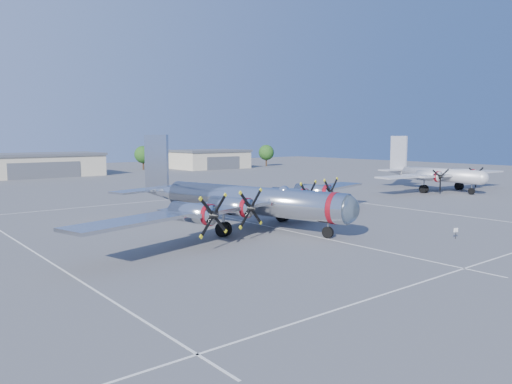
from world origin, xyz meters
TOP-DOWN VIEW (x-y plane):
  - ground at (0.00, 0.00)m, footprint 260.00×260.00m
  - parking_lines at (0.00, -1.75)m, footprint 60.00×50.08m
  - hangar_center at (0.00, 81.96)m, footprint 28.60×14.60m
  - hangar_east at (48.00, 81.96)m, footprint 20.60×14.60m
  - tree_east at (30.00, 88.00)m, footprint 4.80×4.80m
  - tree_far_east at (68.00, 80.00)m, footprint 4.80×4.80m
  - main_bomber_b29 at (-2.19, 0.93)m, footprint 48.58×39.02m
  - twin_engine_east at (44.25, 7.03)m, footprint 31.60×24.35m
  - info_placard at (9.15, -16.21)m, footprint 0.51×0.14m

SIDE VIEW (x-z plane):
  - ground at x=0.00m, z-range 0.00..0.00m
  - main_bomber_b29 at x=-2.19m, z-range -4.71..4.71m
  - twin_engine_east at x=44.25m, z-range -4.65..4.65m
  - parking_lines at x=0.00m, z-range 0.00..0.01m
  - info_placard at x=9.15m, z-range 0.20..1.19m
  - hangar_center at x=0.00m, z-range 0.01..5.41m
  - hangar_east at x=48.00m, z-range 0.01..5.41m
  - tree_east at x=30.00m, z-range 0.90..7.54m
  - tree_far_east at x=68.00m, z-range 0.90..7.54m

